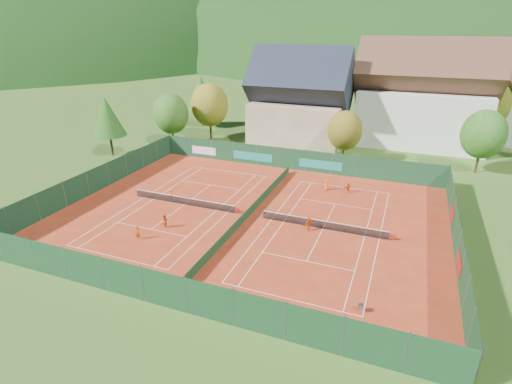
% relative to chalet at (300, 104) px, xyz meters
% --- Properties ---
extents(ground, '(600.00, 600.00, 0.00)m').
position_rel_chalet_xyz_m(ground, '(3.00, -30.00, -6.64)').
color(ground, '#32561B').
rests_on(ground, ground).
extents(clay_pad, '(40.00, 32.00, 0.01)m').
position_rel_chalet_xyz_m(clay_pad, '(3.00, -30.00, -6.62)').
color(clay_pad, '#A13017').
rests_on(clay_pad, ground).
extents(court_markings_left, '(11.03, 23.83, 0.00)m').
position_rel_chalet_xyz_m(court_markings_left, '(-5.00, -30.00, -6.61)').
color(court_markings_left, white).
rests_on(court_markings_left, ground).
extents(court_markings_right, '(11.03, 23.83, 0.00)m').
position_rel_chalet_xyz_m(court_markings_right, '(11.00, -30.00, -6.61)').
color(court_markings_right, white).
rests_on(court_markings_right, ground).
extents(tennis_net_left, '(13.30, 0.10, 1.02)m').
position_rel_chalet_xyz_m(tennis_net_left, '(-4.85, -30.00, -6.12)').
color(tennis_net_left, '#59595B').
rests_on(tennis_net_left, ground).
extents(tennis_net_right, '(13.30, 0.10, 1.02)m').
position_rel_chalet_xyz_m(tennis_net_right, '(11.15, -30.00, -6.12)').
color(tennis_net_right, '#59595B').
rests_on(tennis_net_right, ground).
extents(court_divider, '(0.03, 28.80, 1.00)m').
position_rel_chalet_xyz_m(court_divider, '(3.00, -30.00, -6.12)').
color(court_divider, '#163D1E').
rests_on(court_divider, ground).
extents(fence_north, '(40.00, 0.10, 3.00)m').
position_rel_chalet_xyz_m(fence_north, '(2.54, -14.01, -5.16)').
color(fence_north, '#153B22').
rests_on(fence_north, ground).
extents(fence_south, '(40.00, 0.04, 3.00)m').
position_rel_chalet_xyz_m(fence_south, '(3.00, -46.00, -5.12)').
color(fence_south, '#14371D').
rests_on(fence_south, ground).
extents(fence_west, '(0.04, 32.00, 3.00)m').
position_rel_chalet_xyz_m(fence_west, '(-17.00, -30.00, -5.12)').
color(fence_west, '#143720').
rests_on(fence_west, ground).
extents(fence_east, '(0.09, 32.00, 3.00)m').
position_rel_chalet_xyz_m(fence_east, '(23.00, -29.95, -5.14)').
color(fence_east, '#13351B').
rests_on(fence_east, ground).
extents(chalet, '(16.20, 12.00, 16.00)m').
position_rel_chalet_xyz_m(chalet, '(0.00, 0.00, 0.00)').
color(chalet, beige).
rests_on(chalet, ground).
extents(hotel_block_a, '(21.60, 11.00, 17.25)m').
position_rel_chalet_xyz_m(hotel_block_a, '(19.00, 6.00, 0.76)').
color(hotel_block_a, silver).
rests_on(hotel_block_a, ground).
extents(hotel_block_b, '(17.28, 10.00, 15.50)m').
position_rel_chalet_xyz_m(hotel_block_b, '(33.00, 14.00, -0.01)').
color(hotel_block_b, silver).
rests_on(hotel_block_b, ground).
extents(tree_west_front, '(5.72, 5.72, 8.69)m').
position_rel_chalet_xyz_m(tree_west_front, '(-19.00, -10.00, -1.23)').
color(tree_west_front, '#4E301B').
rests_on(tree_west_front, ground).
extents(tree_west_mid, '(6.44, 6.44, 9.78)m').
position_rel_chalet_xyz_m(tree_west_mid, '(-15.00, -4.00, -0.56)').
color(tree_west_mid, '#4B2B1B').
rests_on(tree_west_mid, ground).
extents(tree_west_back, '(5.60, 5.60, 10.00)m').
position_rel_chalet_xyz_m(tree_west_back, '(-21.00, 4.00, 0.11)').
color(tree_west_back, '#4C331B').
rests_on(tree_west_back, ground).
extents(tree_center, '(5.01, 5.01, 7.60)m').
position_rel_chalet_xyz_m(tree_center, '(9.00, -8.00, -1.91)').
color(tree_center, '#442818').
rests_on(tree_center, ground).
extents(tree_east_front, '(5.72, 5.72, 8.69)m').
position_rel_chalet_xyz_m(tree_east_front, '(27.00, -6.00, -1.23)').
color(tree_east_front, '#4A2C1A').
rests_on(tree_east_front, ground).
extents(tree_west_side, '(5.04, 5.04, 9.00)m').
position_rel_chalet_xyz_m(tree_west_side, '(-25.00, -18.00, -0.56)').
color(tree_west_side, '#473019').
rests_on(tree_west_side, ground).
extents(tree_east_back, '(7.15, 7.15, 10.86)m').
position_rel_chalet_xyz_m(tree_east_back, '(29.00, 10.00, 0.12)').
color(tree_east_back, '#492A1A').
rests_on(tree_east_back, ground).
extents(mountain_backdrop, '(820.00, 530.00, 242.00)m').
position_rel_chalet_xyz_m(mountain_backdrop, '(31.54, 203.48, -46.26)').
color(mountain_backdrop, black).
rests_on(mountain_backdrop, ground).
extents(ball_hopper, '(0.34, 0.34, 0.80)m').
position_rel_chalet_xyz_m(ball_hopper, '(16.27, -41.45, -6.07)').
color(ball_hopper, slate).
rests_on(ball_hopper, ground).
extents(loose_ball_0, '(0.07, 0.07, 0.07)m').
position_rel_chalet_xyz_m(loose_ball_0, '(-3.74, -37.23, -6.59)').
color(loose_ball_0, '#CCD833').
rests_on(loose_ball_0, ground).
extents(loose_ball_1, '(0.07, 0.07, 0.07)m').
position_rel_chalet_xyz_m(loose_ball_1, '(8.49, -38.26, -6.59)').
color(loose_ball_1, '#CCD833').
rests_on(loose_ball_1, ground).
extents(loose_ball_2, '(0.07, 0.07, 0.07)m').
position_rel_chalet_xyz_m(loose_ball_2, '(2.82, -24.21, -6.59)').
color(loose_ball_2, '#CCD833').
rests_on(loose_ball_2, ground).
extents(loose_ball_3, '(0.07, 0.07, 0.07)m').
position_rel_chalet_xyz_m(loose_ball_3, '(-2.68, -19.29, -6.59)').
color(loose_ball_3, '#CCD833').
rests_on(loose_ball_3, ground).
extents(player_left_near, '(0.60, 0.50, 1.41)m').
position_rel_chalet_xyz_m(player_left_near, '(-4.95, -38.51, -5.92)').
color(player_left_near, '#DA4F13').
rests_on(player_left_near, ground).
extents(player_left_mid, '(0.86, 0.77, 1.46)m').
position_rel_chalet_xyz_m(player_left_mid, '(-3.86, -35.62, -5.90)').
color(player_left_mid, '#DE4D13').
rests_on(player_left_mid, ground).
extents(player_left_far, '(1.00, 0.67, 1.44)m').
position_rel_chalet_xyz_m(player_left_far, '(-7.08, -29.40, -5.90)').
color(player_left_far, '#FA5916').
rests_on(player_left_far, ground).
extents(player_right_near, '(0.81, 0.95, 1.52)m').
position_rel_chalet_xyz_m(player_right_near, '(9.76, -30.90, -5.86)').
color(player_right_near, '#CE5712').
rests_on(player_right_near, ground).
extents(player_right_far_a, '(0.77, 0.62, 1.36)m').
position_rel_chalet_xyz_m(player_right_far_a, '(9.15, -19.87, -5.94)').
color(player_right_far_a, orange).
rests_on(player_right_far_a, ground).
extents(player_right_far_b, '(1.17, 1.10, 1.31)m').
position_rel_chalet_xyz_m(player_right_far_b, '(11.77, -19.79, -5.97)').
color(player_right_far_b, '#D94C13').
rests_on(player_right_far_b, ground).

